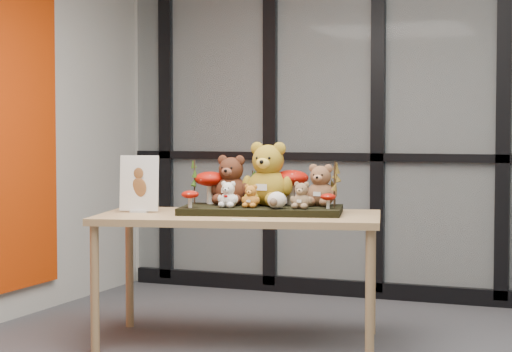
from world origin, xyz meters
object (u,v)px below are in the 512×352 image
at_px(mushroom_front_right, 328,200).
at_px(mushroom_back_left, 210,186).
at_px(bear_small_yellow, 251,195).
at_px(plush_cream_hedgehog, 277,199).
at_px(bear_beige_small, 302,194).
at_px(mushroom_back_right, 291,186).
at_px(bear_white_bow, 228,193).
at_px(mushroom_front_left, 190,198).
at_px(sign_holder, 139,185).
at_px(diorama_tray, 262,210).
at_px(display_table, 239,225).
at_px(bear_pooh_yellow, 268,171).
at_px(bear_tan_back, 321,183).
at_px(bear_brown_medium, 231,177).

bearing_deg(mushroom_front_right, mushroom_back_left, 174.96).
relative_size(bear_small_yellow, plush_cream_hedgehog, 1.37).
bearing_deg(bear_beige_small, mushroom_back_right, 109.07).
distance_m(bear_white_bow, mushroom_front_left, 0.22).
distance_m(mushroom_front_right, sign_holder, 1.13).
xyz_separation_m(bear_white_bow, mushroom_back_left, (-0.20, 0.19, 0.02)).
bearing_deg(mushroom_back_left, bear_white_bow, -43.35).
relative_size(diorama_tray, bear_beige_small, 5.49).
xyz_separation_m(diorama_tray, bear_beige_small, (0.27, -0.06, 0.11)).
bearing_deg(display_table, bear_pooh_yellow, 42.63).
height_order(plush_cream_hedgehog, mushroom_front_right, plush_cream_hedgehog).
distance_m(bear_beige_small, sign_holder, 0.98).
bearing_deg(bear_white_bow, diorama_tray, 25.52).
bearing_deg(mushroom_back_right, plush_cream_hedgehog, -87.70).
bearing_deg(mushroom_back_left, sign_holder, -140.57).
relative_size(bear_tan_back, plush_cream_hedgehog, 2.52).
relative_size(bear_white_bow, sign_holder, 0.49).
height_order(diorama_tray, sign_holder, sign_holder).
height_order(display_table, bear_tan_back, bear_tan_back).
distance_m(bear_tan_back, mushroom_back_right, 0.18).
bearing_deg(mushroom_back_right, mushroom_front_left, -139.69).
bearing_deg(mushroom_back_left, bear_tan_back, 9.09).
bearing_deg(mushroom_front_right, bear_brown_medium, 174.12).
bearing_deg(mushroom_front_left, sign_holder, 175.57).
distance_m(display_table, bear_tan_back, 0.55).
relative_size(bear_brown_medium, mushroom_front_right, 3.35).
bearing_deg(bear_tan_back, bear_white_bow, -161.35).
bearing_deg(bear_tan_back, bear_small_yellow, -155.87).
distance_m(diorama_tray, bear_beige_small, 0.29).
distance_m(bear_pooh_yellow, mushroom_back_right, 0.17).
xyz_separation_m(display_table, bear_brown_medium, (-0.12, 0.15, 0.27)).
bearing_deg(sign_holder, mushroom_back_right, 15.04).
bearing_deg(mushroom_back_left, mushroom_front_left, -87.96).
height_order(bear_beige_small, mushroom_back_left, mushroom_back_left).
bearing_deg(sign_holder, bear_beige_small, -0.13).
distance_m(display_table, mushroom_back_left, 0.37).
height_order(diorama_tray, mushroom_front_right, mushroom_front_right).
bearing_deg(mushroom_back_right, bear_brown_medium, -163.70).
bearing_deg(plush_cream_hedgehog, mushroom_back_left, 146.63).
relative_size(bear_brown_medium, bear_tan_back, 1.20).
height_order(bear_small_yellow, mushroom_back_left, mushroom_back_left).
relative_size(plush_cream_hedgehog, mushroom_front_right, 1.11).
height_order(display_table, bear_brown_medium, bear_brown_medium).
bearing_deg(mushroom_front_left, mushroom_back_right, 40.31).
xyz_separation_m(bear_white_bow, plush_cream_hedgehog, (0.30, 0.02, -0.03)).
bearing_deg(plush_cream_hedgehog, bear_pooh_yellow, 109.22).
bearing_deg(mushroom_back_right, bear_tan_back, 2.74).
bearing_deg(bear_small_yellow, bear_brown_medium, 127.17).
height_order(mushroom_front_left, sign_holder, sign_holder).
distance_m(bear_brown_medium, sign_holder, 0.55).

